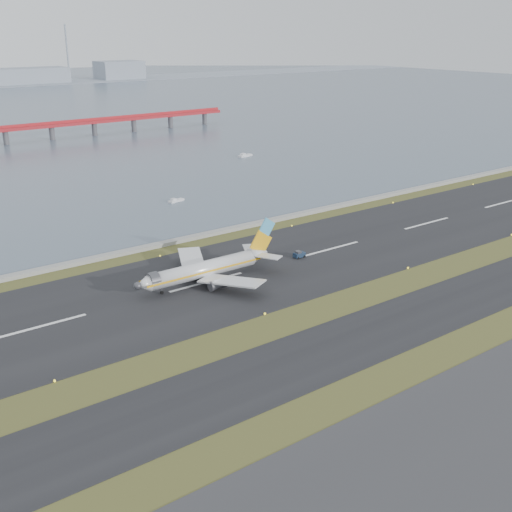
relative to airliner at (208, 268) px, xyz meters
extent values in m
plane|color=#2E4117|center=(-0.56, -29.99, -3.46)|extent=(1000.00, 1000.00, 0.00)
cube|color=black|center=(-0.56, -41.99, -3.41)|extent=(1000.00, 18.00, 0.10)
cube|color=black|center=(-0.56, 0.01, -3.41)|extent=(1000.00, 45.00, 0.10)
cube|color=gray|center=(-0.56, 30.01, -2.96)|extent=(1000.00, 2.50, 1.00)
cube|color=maroon|center=(19.44, 220.01, 4.04)|extent=(260.00, 5.00, 1.60)
cube|color=maroon|center=(19.44, 220.01, 5.54)|extent=(260.00, 0.40, 1.40)
cylinder|color=#4C4C51|center=(19.44, 220.01, -0.46)|extent=(2.80, 2.80, 7.00)
cylinder|color=#4C4C51|center=(115.44, 220.01, -0.46)|extent=(2.80, 2.80, 7.00)
cube|color=gray|center=(139.44, 590.01, 4.54)|extent=(110.00, 35.00, 16.00)
cube|color=gray|center=(259.44, 590.01, 6.54)|extent=(50.00, 35.00, 20.00)
cylinder|color=gray|center=(199.44, 590.01, 26.54)|extent=(1.80, 1.80, 60.00)
cylinder|color=silver|center=(-1.50, 0.00, 0.04)|extent=(28.00, 3.80, 3.80)
cone|color=silver|center=(-17.10, 0.00, 0.04)|extent=(3.20, 3.80, 3.80)
cone|color=silver|center=(14.70, 0.00, 0.34)|extent=(5.00, 3.80, 3.80)
cube|color=#EFAA19|center=(-1.50, -1.92, 0.04)|extent=(31.00, 0.06, 0.45)
cube|color=#EFAA19|center=(-1.50, 1.92, 0.04)|extent=(31.00, 0.06, 0.45)
cube|color=silver|center=(0.70, -8.50, -0.66)|extent=(11.31, 15.89, 1.66)
cube|color=silver|center=(0.70, 8.50, -0.66)|extent=(11.31, 15.89, 1.66)
cylinder|color=#3D3E43|center=(-1.00, -6.00, -1.86)|extent=(4.20, 2.10, 2.10)
cylinder|color=#3D3E43|center=(-1.00, 6.00, -1.86)|extent=(4.20, 2.10, 2.10)
cube|color=#EFAA19|center=(15.50, 0.00, 3.24)|extent=(6.80, 0.35, 6.85)
cube|color=#4BA7D7|center=(17.40, 0.00, 6.94)|extent=(4.85, 0.37, 4.90)
cube|color=silver|center=(15.00, -3.80, 0.84)|extent=(5.64, 6.80, 0.22)
cube|color=silver|center=(15.00, 3.80, 0.84)|extent=(5.64, 6.80, 0.22)
cylinder|color=black|center=(-12.50, 0.00, -3.01)|extent=(0.80, 0.28, 0.80)
cylinder|color=black|center=(0.00, -2.80, -2.91)|extent=(1.00, 0.38, 1.00)
cylinder|color=black|center=(0.00, 2.80, -2.91)|extent=(1.00, 0.38, 1.00)
cube|color=#16263D|center=(28.05, -0.06, -2.60)|extent=(3.06, 1.74, 1.14)
cube|color=#3D3E43|center=(27.67, -0.07, -1.84)|extent=(1.35, 1.44, 0.67)
cylinder|color=black|center=(27.01, -0.83, -3.12)|extent=(0.67, 0.29, 0.67)
cylinder|color=black|center=(26.99, 0.69, -3.12)|extent=(0.67, 0.29, 0.67)
cylinder|color=black|center=(29.10, -0.81, -3.12)|extent=(0.67, 0.29, 0.67)
cylinder|color=black|center=(29.09, 0.71, -3.12)|extent=(0.67, 0.29, 0.67)
cube|color=silver|center=(31.21, 68.71, -3.12)|extent=(6.27, 3.24, 0.77)
cube|color=silver|center=(29.96, 68.41, -2.43)|extent=(1.99, 1.73, 0.77)
cube|color=silver|center=(98.19, 120.46, -3.04)|extent=(7.70, 3.67, 0.95)
cube|color=silver|center=(96.64, 120.16, -2.19)|extent=(2.39, 2.06, 0.95)
camera|label=1|loc=(-75.29, -119.00, 53.29)|focal=45.00mm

